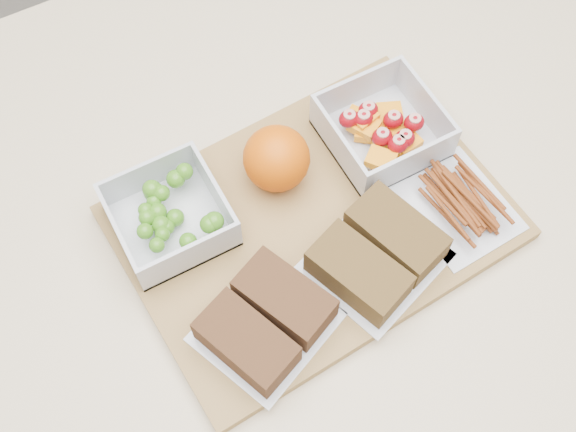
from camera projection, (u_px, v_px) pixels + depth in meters
name	position (u px, v px, depth m)	size (l,w,h in m)	color
ground	(291.00, 397.00, 1.64)	(4.00, 4.00, 0.00)	gray
counter	(291.00, 333.00, 1.24)	(1.20, 0.90, 0.90)	beige
cutting_board	(313.00, 222.00, 0.83)	(0.42, 0.30, 0.02)	olive
grape_container	(170.00, 215.00, 0.80)	(0.12, 0.12, 0.05)	silver
fruit_container	(382.00, 129.00, 0.85)	(0.13, 0.13, 0.05)	silver
orange	(276.00, 158.00, 0.81)	(0.08, 0.08, 0.08)	#E75B05
sandwich_bag_left	(266.00, 321.00, 0.74)	(0.17, 0.16, 0.04)	silver
sandwich_bag_center	(377.00, 254.00, 0.78)	(0.17, 0.16, 0.04)	silver
pretzel_bag	(459.00, 201.00, 0.81)	(0.11, 0.13, 0.03)	silver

